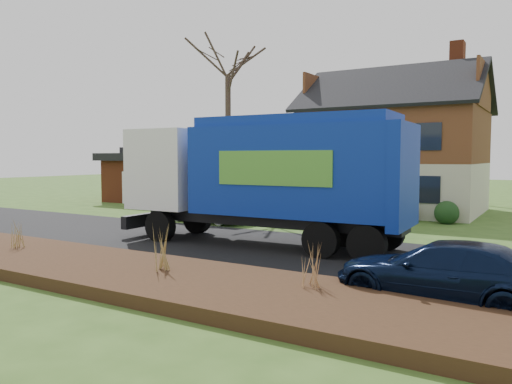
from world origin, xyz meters
The scene contains 13 objects.
ground centered at (0.00, 0.00, 0.00)m, with size 120.00×120.00×0.00m, color #34541C.
road centered at (0.00, 0.00, 0.01)m, with size 80.00×7.00×0.02m, color black.
mulch_verge centered at (0.00, -5.30, 0.15)m, with size 80.00×3.50×0.30m, color black.
main_house centered at (1.49, 13.91, 4.03)m, with size 12.95×8.95×9.26m.
ranch_house centered at (-12.00, 13.00, 1.81)m, with size 9.80×8.20×3.70m.
garbage_truck centered at (1.38, 0.58, 2.52)m, with size 10.29×3.12×4.37m.
silver_sedan centered at (-4.05, 4.51, 0.73)m, with size 1.54×4.40×1.45m, color #B6B9BE.
navy_wagon centered at (7.88, -3.40, 0.65)m, with size 1.83×4.51×1.31m, color black.
tree_front_west centered at (-6.50, 9.82, 8.89)m, with size 3.63×3.63×10.79m.
tree_back centered at (3.57, 22.21, 8.39)m, with size 3.18×3.18×10.06m.
grass_clump_west centered at (-4.09, -5.09, 0.74)m, with size 0.33×0.27×0.87m.
grass_clump_mid centered at (1.72, -5.04, 0.83)m, with size 0.38×0.31×1.06m.
grass_clump_east centered at (5.52, -4.64, 0.75)m, with size 0.36×0.30×0.91m.
Camera 1 is at (9.82, -14.12, 3.03)m, focal length 35.00 mm.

